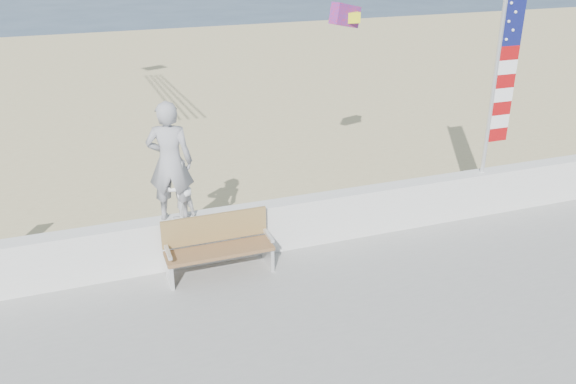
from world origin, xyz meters
name	(u,v)px	position (x,y,z in m)	size (l,w,h in m)	color
ground	(315,317)	(0.00, 0.00, 0.00)	(220.00, 220.00, 0.00)	#2C4058
sand	(195,139)	(0.00, 9.00, 0.04)	(90.00, 40.00, 0.08)	#C9B986
seawall	(274,226)	(0.00, 2.00, 0.63)	(30.00, 0.35, 0.90)	silver
adult	(170,162)	(-1.76, 2.00, 2.09)	(0.74, 0.48, 2.02)	#939398
child	(180,189)	(-1.63, 2.00, 1.60)	(0.51, 0.39, 1.04)	white
bench	(218,245)	(-1.14, 1.55, 0.69)	(1.80, 0.57, 1.00)	olive
flag	(501,76)	(4.51, 2.00, 2.99)	(0.50, 0.08, 3.50)	white
parafoil_kite	(346,16)	(2.40, 4.38, 3.90)	(0.84, 0.60, 0.58)	red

